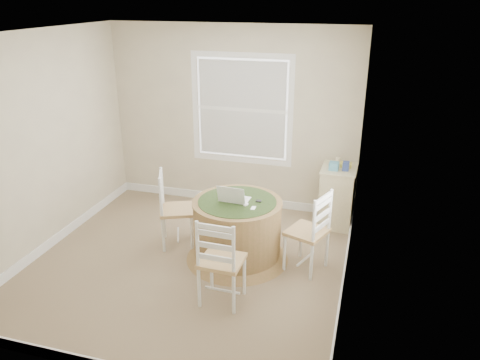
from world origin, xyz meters
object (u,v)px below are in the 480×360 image
(chair_near, at_px, (222,260))
(laptop, at_px, (234,198))
(chair_right, at_px, (307,231))
(corner_chest, at_px, (337,195))
(chair_left, at_px, (177,209))
(round_table, at_px, (237,227))

(chair_near, distance_m, laptop, 0.91)
(chair_right, height_order, corner_chest, chair_right)
(chair_right, xyz_separation_m, laptop, (-0.85, -0.00, 0.30))
(chair_left, relative_size, chair_right, 1.00)
(chair_near, relative_size, laptop, 2.81)
(chair_left, relative_size, chair_near, 1.00)
(chair_near, distance_m, corner_chest, 2.31)
(chair_right, distance_m, corner_chest, 1.28)
(chair_right, xyz_separation_m, corner_chest, (0.22, 1.26, -0.06))
(chair_left, height_order, laptop, laptop)
(chair_near, bearing_deg, corner_chest, -112.62)
(chair_left, distance_m, laptop, 0.85)
(corner_chest, bearing_deg, chair_right, -99.08)
(chair_left, xyz_separation_m, corner_chest, (1.86, 1.14, -0.06))
(chair_near, xyz_separation_m, laptop, (-0.13, 0.85, 0.30))
(corner_chest, bearing_deg, round_table, -128.50)
(round_table, relative_size, chair_near, 1.29)
(round_table, xyz_separation_m, laptop, (-0.04, 0.00, 0.37))
(chair_near, xyz_separation_m, chair_right, (0.73, 0.85, 0.00))
(chair_right, bearing_deg, chair_near, -19.76)
(round_table, distance_m, corner_chest, 1.63)
(round_table, distance_m, chair_right, 0.82)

